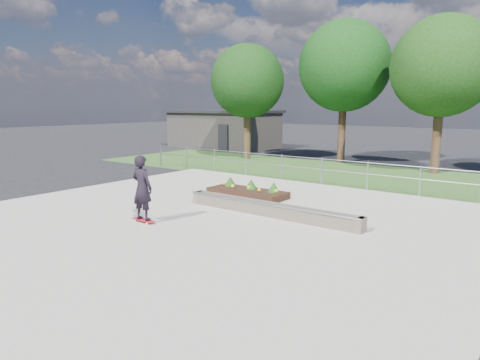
# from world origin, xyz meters

# --- Properties ---
(ground) EXTENTS (120.00, 120.00, 0.00)m
(ground) POSITION_xyz_m (0.00, 0.00, 0.00)
(ground) COLOR black
(ground) RESTS_ON ground
(grass_verge) EXTENTS (30.00, 8.00, 0.02)m
(grass_verge) POSITION_xyz_m (0.00, 11.00, 0.01)
(grass_verge) COLOR #2D5020
(grass_verge) RESTS_ON ground
(concrete_slab) EXTENTS (15.00, 15.00, 0.06)m
(concrete_slab) POSITION_xyz_m (0.00, 0.00, 0.03)
(concrete_slab) COLOR #A39B90
(concrete_slab) RESTS_ON ground
(fence) EXTENTS (20.06, 0.06, 1.20)m
(fence) POSITION_xyz_m (0.00, 7.50, 0.77)
(fence) COLOR gray
(fence) RESTS_ON ground
(building) EXTENTS (8.40, 5.40, 3.00)m
(building) POSITION_xyz_m (-14.00, 18.00, 1.51)
(building) COLOR #2D2A28
(building) RESTS_ON ground
(tree_far_left) EXTENTS (4.55, 4.55, 7.15)m
(tree_far_left) POSITION_xyz_m (-8.00, 13.00, 4.85)
(tree_far_left) COLOR #362415
(tree_far_left) RESTS_ON ground
(tree_mid_left) EXTENTS (5.25, 5.25, 8.25)m
(tree_mid_left) POSITION_xyz_m (-2.50, 15.00, 5.61)
(tree_mid_left) COLOR #331E14
(tree_mid_left) RESTS_ON ground
(tree_mid_right) EXTENTS (4.90, 4.90, 7.70)m
(tree_mid_right) POSITION_xyz_m (3.00, 14.00, 5.23)
(tree_mid_right) COLOR #382316
(tree_mid_right) RESTS_ON ground
(grind_ledge) EXTENTS (6.00, 0.44, 0.43)m
(grind_ledge) POSITION_xyz_m (1.14, 1.73, 0.26)
(grind_ledge) COLOR brown
(grind_ledge) RESTS_ON concrete_slab
(planter_bed) EXTENTS (3.00, 1.20, 0.61)m
(planter_bed) POSITION_xyz_m (-1.06, 3.64, 0.24)
(planter_bed) COLOR black
(planter_bed) RESTS_ON concrete_slab
(skateboarder) EXTENTS (0.80, 0.51, 1.95)m
(skateboarder) POSITION_xyz_m (-1.32, -1.11, 1.07)
(skateboarder) COLOR white
(skateboarder) RESTS_ON concrete_slab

